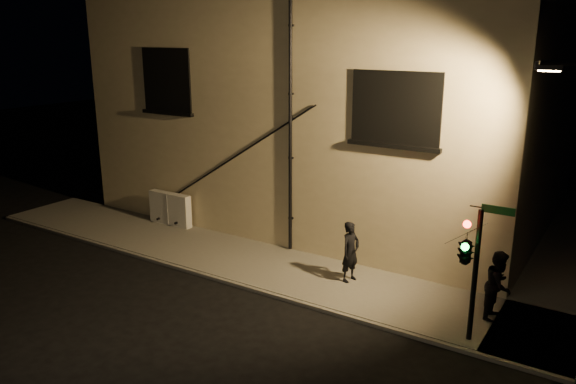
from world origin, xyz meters
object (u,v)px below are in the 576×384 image
Objects in this scene: utility_cabinet at (170,209)px; traffic_signal at (467,250)px; pedestrian_b at (499,285)px; pedestrian_a at (350,252)px.

traffic_signal is at bearing -11.86° from utility_cabinet.
pedestrian_b is 2.06m from traffic_signal.
pedestrian_a is 4.06m from pedestrian_b.
utility_cabinet is 1.04× the size of pedestrian_b.
traffic_signal reaches higher than pedestrian_a.
pedestrian_b is at bearing -75.64° from pedestrian_a.
utility_cabinet is 11.96m from pedestrian_b.
utility_cabinet is 11.81m from traffic_signal.
traffic_signal reaches higher than utility_cabinet.
pedestrian_b is at bearing -4.30° from utility_cabinet.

